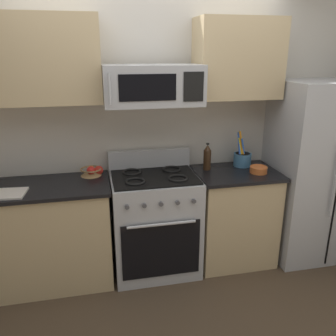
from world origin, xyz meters
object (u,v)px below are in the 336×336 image
fruit_basket (91,171)px  cutting_board (5,194)px  range_oven (155,222)px  apple_loose (99,170)px  utensil_crock (242,158)px  refrigerator (316,172)px  bottle_soy (207,157)px  microwave (153,85)px  prep_bowl (259,169)px

fruit_basket → cutting_board: size_ratio=0.61×
range_oven → cutting_board: 1.28m
fruit_basket → apple_loose: (0.07, 0.01, 0.00)m
apple_loose → cutting_board: bearing=-155.9°
range_oven → apple_loose: size_ratio=13.56×
cutting_board → utensil_crock: bearing=7.9°
range_oven → apple_loose: 0.69m
utensil_crock → fruit_basket: 1.42m
apple_loose → refrigerator: bearing=-5.6°
refrigerator → utensil_crock: bearing=166.5°
refrigerator → bottle_soy: 1.08m
range_oven → cutting_board: bearing=-173.4°
refrigerator → bottle_soy: bearing=172.8°
apple_loose → cutting_board: apple_loose is taller
bottle_soy → microwave: bearing=-170.1°
fruit_basket → prep_bowl: fruit_basket is taller
range_oven → microwave: (-0.00, 0.03, 1.22)m
apple_loose → bottle_soy: bearing=-4.0°
utensil_crock → fruit_basket: (-1.42, 0.02, -0.03)m
bottle_soy → range_oven: bearing=-167.4°
bottle_soy → prep_bowl: (0.43, -0.19, -0.08)m
microwave → refrigerator: bearing=-1.5°
refrigerator → utensil_crock: size_ratio=5.05×
microwave → prep_bowl: bearing=-5.9°
utensil_crock → cutting_board: utensil_crock is taller
apple_loose → fruit_basket: bearing=-168.3°
range_oven → utensil_crock: 1.03m
fruit_basket → cutting_board: (-0.65, -0.31, -0.03)m
refrigerator → apple_loose: refrigerator is taller
apple_loose → cutting_board: 0.79m
refrigerator → fruit_basket: 2.12m
cutting_board → apple_loose: bearing=24.1°
range_oven → cutting_board: (-1.19, -0.14, 0.44)m
fruit_basket → cutting_board: fruit_basket is taller
fruit_basket → bottle_soy: bottle_soy is taller
apple_loose → bottle_soy: (0.99, -0.07, 0.08)m
apple_loose → cutting_board: size_ratio=0.26×
fruit_basket → apple_loose: size_ratio=2.33×
utensil_crock → fruit_basket: size_ratio=1.81×
refrigerator → bottle_soy: refrigerator is taller
utensil_crock → apple_loose: (-1.35, 0.04, -0.03)m
utensil_crock → cutting_board: bearing=-172.1°
range_oven → utensil_crock: (0.88, 0.15, 0.51)m
refrigerator → utensil_crock: refrigerator is taller
range_oven → apple_loose: range_oven is taller
refrigerator → cutting_board: bearing=-177.5°
microwave → prep_bowl: 1.21m
bottle_soy → prep_bowl: bearing=-23.8°
refrigerator → microwave: microwave is taller
microwave → utensil_crock: size_ratio=2.34×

